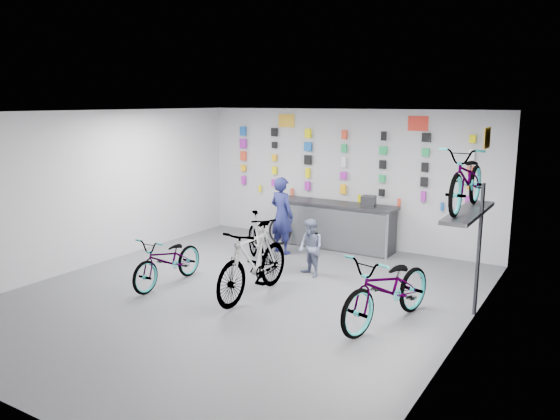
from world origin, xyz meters
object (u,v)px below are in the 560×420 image
Objects in this scene: counter at (335,226)px; bike_service at (259,239)px; clerk at (282,215)px; bike_left at (168,260)px; customer at (311,248)px; bike_center at (253,261)px; bike_right at (388,288)px.

counter is 1.60× the size of bike_service.
clerk reaches higher than counter.
bike_left is 1.60× the size of customer.
customer is (0.28, 1.45, -0.07)m from bike_center.
counter is at bearing 140.19° from bike_right.
bike_left is at bearing -157.16° from bike_service.
bike_right is at bearing -73.93° from bike_service.
bike_center is 2.70m from clerk.
bike_right is (2.49, -3.41, 0.05)m from counter.
clerk is 1.53× the size of customer.
counter is 2.08m from customer.
bike_service is at bearing 104.65° from clerk.
bike_service is at bearing -161.09° from customer.
customer reaches higher than counter.
bike_service is (-0.96, 1.61, -0.10)m from bike_center.
clerk is (-0.77, -0.96, 0.32)m from counter.
bike_left is at bearing 90.63° from clerk.
clerk reaches higher than bike_center.
bike_service is at bearing 69.78° from bike_left.
bike_left is (-1.39, -3.75, -0.04)m from counter.
bike_right is at bearing 156.25° from clerk.
bike_center reaches higher than bike_left.
bike_center is (0.21, -3.47, 0.12)m from counter.
bike_center reaches higher than bike_right.
bike_left is 0.82× the size of bike_right.
counter is at bearing 19.62° from bike_service.
counter is 3.48m from bike_center.
bike_service is (-3.24, 1.55, -0.03)m from bike_right.
bike_service reaches higher than bike_left.
customer is (-2.01, 1.39, -0.01)m from bike_right.
bike_center is 1.89× the size of customer.
bike_center reaches higher than bike_service.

